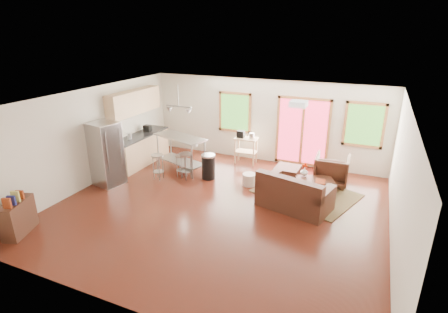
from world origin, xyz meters
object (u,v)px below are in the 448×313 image
at_px(rug, 306,193).
at_px(island, 180,147).
at_px(loveseat, 294,195).
at_px(coffee_table, 315,181).
at_px(kitchen_cart, 245,142).
at_px(refrigerator, 106,154).
at_px(armchair, 332,168).
at_px(ottoman, 287,174).

height_order(rug, island, island).
bearing_deg(loveseat, coffee_table, 87.75).
bearing_deg(loveseat, rug, 95.26).
bearing_deg(rug, loveseat, -98.52).
bearing_deg(kitchen_cart, island, -141.50).
bearing_deg(coffee_table, kitchen_cart, 152.64).
relative_size(rug, refrigerator, 1.37).
distance_m(loveseat, armchair, 1.90).
height_order(rug, coffee_table, coffee_table).
distance_m(loveseat, refrigerator, 5.04).
relative_size(coffee_table, kitchen_cart, 1.02).
height_order(coffee_table, refrigerator, refrigerator).
relative_size(island, kitchen_cart, 1.68).
relative_size(coffee_table, island, 0.61).
bearing_deg(kitchen_cart, loveseat, -47.93).
distance_m(coffee_table, armchair, 0.81).
bearing_deg(ottoman, coffee_table, -25.15).
bearing_deg(armchair, rug, 59.11).
xyz_separation_m(ottoman, refrigerator, (-4.46, -2.08, 0.65)).
xyz_separation_m(loveseat, coffee_table, (0.31, 1.07, -0.03)).
bearing_deg(rug, coffee_table, 44.58).
relative_size(armchair, island, 0.50).
xyz_separation_m(rug, island, (-3.80, 0.14, 0.71)).
bearing_deg(kitchen_cart, coffee_table, -27.36).
bearing_deg(refrigerator, kitchen_cart, 56.95).
bearing_deg(island, rug, -2.04).
relative_size(armchair, kitchen_cart, 0.85).
bearing_deg(kitchen_cart, armchair, -10.50).
xyz_separation_m(loveseat, armchair, (0.62, 1.80, 0.10)).
bearing_deg(coffee_table, armchair, 66.46).
bearing_deg(ottoman, loveseat, -70.63).
height_order(rug, armchair, armchair).
bearing_deg(coffee_table, loveseat, -106.03).
bearing_deg(rug, island, 177.96).
bearing_deg(rug, ottoman, 139.36).
height_order(rug, kitchen_cart, kitchen_cart).
xyz_separation_m(coffee_table, island, (-3.97, -0.03, 0.40)).
height_order(rug, ottoman, ottoman).
distance_m(armchair, ottoman, 1.21).
bearing_deg(loveseat, kitchen_cart, 145.85).
bearing_deg(refrigerator, island, 63.50).
relative_size(ottoman, refrigerator, 0.38).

